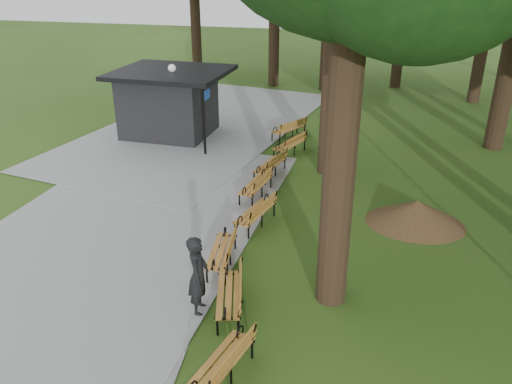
% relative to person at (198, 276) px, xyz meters
% --- Properties ---
extents(ground, '(100.00, 100.00, 0.00)m').
position_rel_person_xyz_m(ground, '(0.29, -0.94, -0.94)').
color(ground, '#2C4F16').
rests_on(ground, ground).
extents(path, '(12.00, 38.00, 0.06)m').
position_rel_person_xyz_m(path, '(-3.71, 2.06, -0.91)').
color(path, gray).
rests_on(path, ground).
extents(person, '(0.57, 0.76, 1.89)m').
position_rel_person_xyz_m(person, '(0.00, 0.00, 0.00)').
color(person, black).
rests_on(person, ground).
extents(kiosk, '(4.78, 4.20, 2.91)m').
position_rel_person_xyz_m(kiosk, '(-5.47, 11.60, 0.51)').
color(kiosk, black).
rests_on(kiosk, ground).
extents(lamp_post, '(0.32, 0.32, 3.22)m').
position_rel_person_xyz_m(lamp_post, '(-4.98, 11.09, 1.37)').
color(lamp_post, black).
rests_on(lamp_post, ground).
extents(dirt_mound, '(2.44, 2.44, 0.75)m').
position_rel_person_xyz_m(dirt_mound, '(4.83, 5.45, -0.57)').
color(dirt_mound, '#47301C').
rests_on(dirt_mound, ground).
extents(bench_2, '(1.08, 2.00, 0.88)m').
position_rel_person_xyz_m(bench_2, '(1.09, -1.91, -0.50)').
color(bench_2, '#B57229').
rests_on(bench_2, ground).
extents(bench_3, '(1.11, 2.00, 0.88)m').
position_rel_person_xyz_m(bench_3, '(0.63, 0.17, -0.50)').
color(bench_3, '#B57229').
rests_on(bench_3, ground).
extents(bench_4, '(0.87, 1.96, 0.88)m').
position_rel_person_xyz_m(bench_4, '(-0.07, 1.88, -0.50)').
color(bench_4, '#B57229').
rests_on(bench_4, ground).
extents(bench_5, '(1.08, 2.00, 0.88)m').
position_rel_person_xyz_m(bench_5, '(0.24, 4.19, -0.50)').
color(bench_5, '#B57229').
rests_on(bench_5, ground).
extents(bench_6, '(0.92, 1.97, 0.88)m').
position_rel_person_xyz_m(bench_6, '(-0.22, 6.12, -0.50)').
color(bench_6, '#B57229').
rests_on(bench_6, ground).
extents(bench_7, '(1.06, 2.00, 0.88)m').
position_rel_person_xyz_m(bench_7, '(-0.14, 7.96, -0.50)').
color(bench_7, '#B57229').
rests_on(bench_7, ground).
extents(bench_8, '(1.29, 2.00, 0.88)m').
position_rel_person_xyz_m(bench_8, '(0.15, 10.30, -0.50)').
color(bench_8, '#B57229').
rests_on(bench_8, ground).
extents(bench_9, '(1.53, 1.96, 0.88)m').
position_rel_person_xyz_m(bench_9, '(-0.25, 12.31, -0.50)').
color(bench_9, '#B57229').
rests_on(bench_9, ground).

